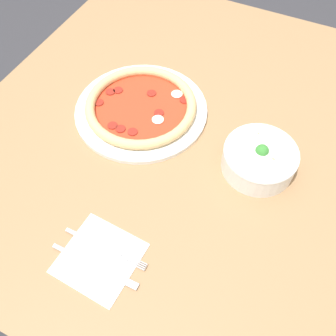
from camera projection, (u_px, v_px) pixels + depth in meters
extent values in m
plane|color=#333338|center=(173.00, 238.00, 1.59)|extent=(8.00, 8.00, 0.00)
cube|color=#99724C|center=(175.00, 127.00, 1.00)|extent=(1.22, 1.05, 0.03)
cylinder|color=olive|center=(133.00, 66.00, 1.69)|extent=(0.06, 0.06, 0.69)
cylinder|color=white|center=(141.00, 111.00, 1.01)|extent=(0.36, 0.36, 0.01)
torus|color=#DBB77A|center=(140.00, 106.00, 1.00)|extent=(0.30, 0.30, 0.03)
cylinder|color=red|center=(141.00, 108.00, 1.00)|extent=(0.26, 0.26, 0.01)
cylinder|color=maroon|center=(159.00, 112.00, 0.99)|extent=(0.03, 0.03, 0.00)
cylinder|color=maroon|center=(118.00, 90.00, 1.04)|extent=(0.03, 0.03, 0.00)
cylinder|color=maroon|center=(99.00, 103.00, 1.01)|extent=(0.03, 0.03, 0.00)
cylinder|color=maroon|center=(133.00, 132.00, 0.95)|extent=(0.03, 0.03, 0.00)
cylinder|color=maroon|center=(121.00, 129.00, 0.96)|extent=(0.03, 0.03, 0.00)
cylinder|color=maroon|center=(113.00, 126.00, 0.96)|extent=(0.03, 0.03, 0.00)
cylinder|color=maroon|center=(110.00, 92.00, 1.03)|extent=(0.03, 0.03, 0.00)
cylinder|color=maroon|center=(184.00, 100.00, 1.02)|extent=(0.03, 0.03, 0.00)
cylinder|color=maroon|center=(152.00, 93.00, 1.03)|extent=(0.03, 0.03, 0.00)
ellipsoid|color=silver|center=(158.00, 119.00, 0.97)|extent=(0.03, 0.03, 0.01)
ellipsoid|color=silver|center=(177.00, 94.00, 1.03)|extent=(0.03, 0.03, 0.01)
cylinder|color=white|center=(259.00, 160.00, 0.89)|extent=(0.17, 0.17, 0.06)
torus|color=white|center=(261.00, 153.00, 0.86)|extent=(0.18, 0.18, 0.01)
ellipsoid|color=#998466|center=(262.00, 151.00, 0.87)|extent=(0.04, 0.04, 0.02)
ellipsoid|color=tan|center=(263.00, 146.00, 0.88)|extent=(0.03, 0.03, 0.02)
ellipsoid|color=tan|center=(280.00, 169.00, 0.85)|extent=(0.04, 0.04, 0.02)
ellipsoid|color=tan|center=(246.00, 152.00, 0.87)|extent=(0.04, 0.03, 0.02)
ellipsoid|color=#998466|center=(274.00, 156.00, 0.87)|extent=(0.04, 0.04, 0.02)
ellipsoid|color=tan|center=(273.00, 161.00, 0.85)|extent=(0.04, 0.04, 0.02)
ellipsoid|color=tan|center=(269.00, 167.00, 0.85)|extent=(0.03, 0.04, 0.02)
sphere|color=#388433|center=(262.00, 151.00, 0.86)|extent=(0.03, 0.03, 0.03)
ellipsoid|color=yellow|center=(258.00, 136.00, 0.90)|extent=(0.04, 0.02, 0.02)
cube|color=white|center=(99.00, 258.00, 0.78)|extent=(0.16, 0.16, 0.00)
cube|color=silver|center=(93.00, 242.00, 0.79)|extent=(0.01, 0.14, 0.00)
cube|color=silver|center=(132.00, 264.00, 0.77)|extent=(0.00, 0.06, 0.00)
cube|color=silver|center=(133.00, 262.00, 0.77)|extent=(0.00, 0.06, 0.00)
cube|color=silver|center=(134.00, 261.00, 0.77)|extent=(0.00, 0.06, 0.00)
cube|color=silver|center=(135.00, 259.00, 0.77)|extent=(0.00, 0.06, 0.00)
cube|color=silver|center=(70.00, 253.00, 0.78)|extent=(0.01, 0.08, 0.01)
cube|color=silver|center=(111.00, 274.00, 0.75)|extent=(0.01, 0.12, 0.00)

